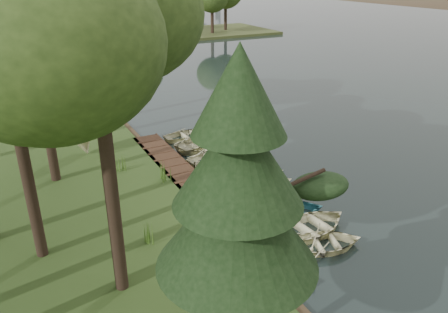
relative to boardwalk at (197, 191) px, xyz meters
name	(u,v)px	position (x,y,z in m)	size (l,w,h in m)	color
ground	(227,187)	(1.60, 0.00, -0.15)	(300.00, 300.00, 0.00)	#3D2F1D
water	(374,61)	(31.60, 20.00, -0.12)	(130.00, 200.00, 0.05)	black
boardwalk	(197,191)	(0.00, 0.00, 0.00)	(1.60, 16.00, 0.30)	#3A2516
peninsula	(119,38)	(9.60, 50.00, 0.08)	(50.00, 14.00, 0.45)	#3B441E
rowboat_0	(323,241)	(2.44, -6.38, 0.22)	(2.23, 3.12, 0.65)	beige
rowboat_1	(310,225)	(2.67, -5.28, 0.28)	(2.64, 3.70, 0.77)	beige
rowboat_2	(290,208)	(2.78, -3.71, 0.21)	(2.17, 3.03, 0.63)	teal
rowboat_3	(268,198)	(2.35, -2.62, 0.31)	(2.85, 3.99, 0.83)	beige
rowboat_4	(262,186)	(2.77, -1.42, 0.26)	(2.49, 3.49, 0.72)	beige
rowboat_5	(247,172)	(2.84, 0.15, 0.30)	(2.76, 3.86, 0.80)	beige
rowboat_6	(225,164)	(2.39, 1.70, 0.24)	(2.32, 3.24, 0.67)	beige
rowboat_7	(213,156)	(2.37, 3.05, 0.22)	(2.21, 3.09, 0.64)	beige
rowboat_8	(210,145)	(2.79, 4.39, 0.29)	(2.68, 3.75, 0.78)	beige
rowboat_9	(204,140)	(2.86, 5.27, 0.30)	(2.74, 3.84, 0.79)	beige
rowboat_10	(187,134)	(2.46, 7.00, 0.21)	(2.15, 3.01, 0.62)	beige
stored_rowboat	(85,148)	(-3.88, 6.75, 0.54)	(2.68, 3.75, 0.78)	beige
pine_tree	(238,186)	(-3.30, -9.80, 5.57)	(3.80, 3.80, 8.48)	black
reeds_0	(151,231)	(-3.38, -3.21, 0.60)	(0.60, 0.60, 0.89)	#3F661E
reeds_1	(166,171)	(-1.00, 1.52, 0.62)	(0.60, 0.60, 0.95)	#3F661E
reeds_2	(105,147)	(-2.87, 6.22, 0.60)	(0.60, 0.60, 0.90)	#3F661E
reeds_3	(121,163)	(-2.66, 3.65, 0.58)	(0.60, 0.60, 0.87)	#3F661E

